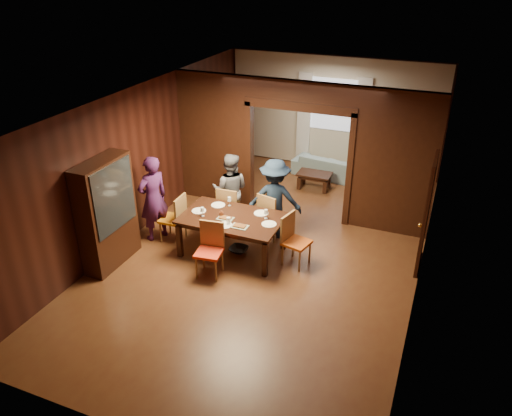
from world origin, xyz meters
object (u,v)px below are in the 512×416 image
at_px(sofa, 331,166).
at_px(chair_right, 297,241).
at_px(person_navy, 275,199).
at_px(person_purple, 153,199).
at_px(chair_far_r, 272,215).
at_px(coffee_table, 314,181).
at_px(chair_far_l, 231,208).
at_px(chair_near, 209,251).
at_px(hutch, 107,213).
at_px(chair_left, 172,218).
at_px(dining_table, 232,235).
at_px(person_grey, 230,190).

xyz_separation_m(sofa, chair_right, (0.44, -4.16, 0.21)).
bearing_deg(person_navy, person_purple, 9.64).
bearing_deg(person_navy, sofa, -109.45).
bearing_deg(chair_far_r, chair_right, 150.13).
height_order(person_purple, chair_right, person_purple).
xyz_separation_m(coffee_table, chair_far_l, (-1.03, -2.56, 0.28)).
bearing_deg(sofa, coffee_table, 86.07).
bearing_deg(person_purple, chair_near, 88.46).
height_order(sofa, hutch, hutch).
xyz_separation_m(chair_left, chair_right, (2.53, 0.07, 0.00)).
bearing_deg(hutch, dining_table, 30.42).
distance_m(person_grey, dining_table, 1.19).
bearing_deg(sofa, dining_table, 87.42).
bearing_deg(chair_far_l, chair_far_r, 179.03).
bearing_deg(chair_far_l, chair_near, 98.91).
xyz_separation_m(person_navy, chair_near, (-0.58, -1.73, -0.33)).
distance_m(chair_far_l, chair_near, 1.68).
height_order(person_grey, chair_far_l, person_grey).
xyz_separation_m(person_grey, chair_right, (1.74, -0.93, -0.30)).
xyz_separation_m(person_purple, chair_right, (2.89, 0.13, -0.38)).
bearing_deg(person_grey, hutch, 41.11).
bearing_deg(chair_left, person_grey, 139.99).
xyz_separation_m(person_purple, sofa, (2.44, 4.29, -0.59)).
height_order(sofa, chair_near, chair_near).
bearing_deg(dining_table, person_purple, -177.81).
relative_size(chair_left, chair_right, 1.00).
bearing_deg(person_grey, chair_far_r, 155.58).
bearing_deg(person_navy, chair_far_r, 48.37).
bearing_deg(chair_far_l, chair_left, 40.11).
distance_m(chair_far_r, hutch, 3.14).
bearing_deg(chair_far_l, dining_table, 113.88).
bearing_deg(chair_left, person_purple, -82.15).
relative_size(person_grey, chair_far_l, 1.62).
bearing_deg(dining_table, chair_right, 3.25).
bearing_deg(chair_near, dining_table, 77.61).
bearing_deg(chair_left, person_navy, 114.89).
height_order(chair_far_l, chair_far_r, same).
bearing_deg(chair_right, person_grey, 75.28).
bearing_deg(chair_near, person_navy, 63.89).
distance_m(person_purple, chair_left, 0.52).
bearing_deg(dining_table, sofa, 79.32).
height_order(dining_table, chair_left, chair_left).
bearing_deg(chair_near, sofa, 72.65).
height_order(dining_table, chair_right, chair_right).
height_order(dining_table, coffee_table, dining_table).
relative_size(chair_right, chair_far_r, 1.00).
height_order(chair_left, chair_far_r, same).
relative_size(person_purple, person_grey, 1.10).
bearing_deg(person_purple, chair_left, 123.89).
xyz_separation_m(chair_near, hutch, (-1.84, -0.30, 0.52)).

